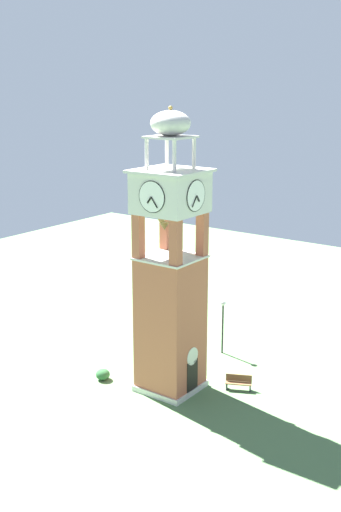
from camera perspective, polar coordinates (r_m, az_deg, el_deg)
The scene contains 6 objects.
ground at distance 40.39m, azimuth 0.00°, elevation -11.71°, with size 80.00×80.00×0.00m, color #517547.
clock_tower at distance 37.79m, azimuth 0.00°, elevation -2.37°, with size 3.82×3.82×17.08m.
park_bench at distance 40.21m, azimuth 6.11°, elevation -11.17°, with size 1.10×1.63×0.95m.
lamp_post at distance 44.38m, azimuth 4.70°, elevation -5.43°, with size 0.36×0.36×3.88m.
trash_bin at distance 43.49m, azimuth 0.31°, elevation -9.08°, with size 0.52×0.52×0.80m, color #38513D.
shrub_near_entry at distance 41.51m, azimuth -6.07°, elevation -10.49°, with size 0.89×0.89×0.70m, color #28562D.
Camera 1 is at (-29.10, -21.26, 18.24)m, focal length 44.74 mm.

